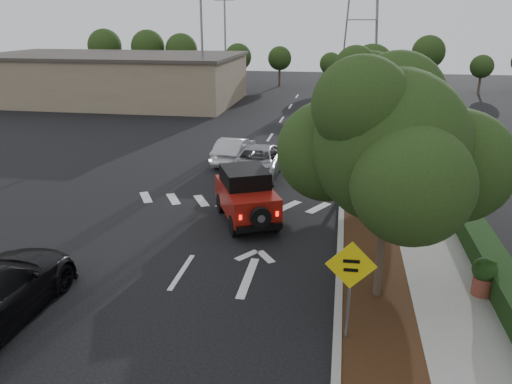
# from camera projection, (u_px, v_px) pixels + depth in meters

# --- Properties ---
(ground) EXTENTS (120.00, 120.00, 0.00)m
(ground) POSITION_uv_depth(u_px,v_px,m) (182.00, 272.00, 14.75)
(ground) COLOR black
(ground) RESTS_ON ground
(curb) EXTENTS (0.20, 70.00, 0.15)m
(curb) POSITION_uv_depth(u_px,v_px,m) (343.00, 166.00, 25.15)
(curb) COLOR #9E9B93
(curb) RESTS_ON ground
(planting_strip) EXTENTS (1.80, 70.00, 0.12)m
(planting_strip) POSITION_uv_depth(u_px,v_px,m) (363.00, 167.00, 24.99)
(planting_strip) COLOR black
(planting_strip) RESTS_ON ground
(sidewalk) EXTENTS (2.00, 70.00, 0.12)m
(sidewalk) POSITION_uv_depth(u_px,v_px,m) (402.00, 169.00, 24.68)
(sidewalk) COLOR gray
(sidewalk) RESTS_ON ground
(hedge) EXTENTS (0.80, 70.00, 0.80)m
(hedge) POSITION_uv_depth(u_px,v_px,m) (432.00, 164.00, 24.34)
(hedge) COLOR black
(hedge) RESTS_ON ground
(commercial_building) EXTENTS (22.00, 12.00, 4.00)m
(commercial_building) POSITION_uv_depth(u_px,v_px,m) (113.00, 79.00, 44.60)
(commercial_building) COLOR #86705C
(commercial_building) RESTS_ON ground
(transmission_tower) EXTENTS (7.00, 4.00, 28.00)m
(transmission_tower) POSITION_uv_depth(u_px,v_px,m) (358.00, 83.00, 58.44)
(transmission_tower) COLOR slate
(transmission_tower) RESTS_ON ground
(street_tree_near) EXTENTS (3.80, 3.80, 5.92)m
(street_tree_near) POSITION_uv_depth(u_px,v_px,m) (376.00, 298.00, 13.38)
(street_tree_near) COLOR #1B3110
(street_tree_near) RESTS_ON ground
(street_tree_mid) EXTENTS (3.20, 3.20, 5.32)m
(street_tree_mid) POSITION_uv_depth(u_px,v_px,m) (367.00, 206.00, 19.89)
(street_tree_mid) COLOR #1B3110
(street_tree_mid) RESTS_ON ground
(street_tree_far) EXTENTS (3.40, 3.40, 5.62)m
(street_tree_far) POSITION_uv_depth(u_px,v_px,m) (362.00, 163.00, 25.94)
(street_tree_far) COLOR #1B3110
(street_tree_far) RESTS_ON ground
(light_pole_a) EXTENTS (2.00, 0.22, 9.00)m
(light_pole_a) POSITION_uv_depth(u_px,v_px,m) (204.00, 112.00, 40.00)
(light_pole_a) COLOR slate
(light_pole_a) RESTS_ON ground
(light_pole_b) EXTENTS (2.00, 0.22, 9.00)m
(light_pole_b) POSITION_uv_depth(u_px,v_px,m) (226.00, 92.00, 51.33)
(light_pole_b) COLOR slate
(light_pole_b) RESTS_ON ground
(red_jeep) EXTENTS (2.98, 3.96, 1.94)m
(red_jeep) POSITION_uv_depth(u_px,v_px,m) (245.00, 194.00, 18.31)
(red_jeep) COLOR black
(red_jeep) RESTS_ON ground
(silver_suv_ahead) EXTENTS (2.40, 4.92, 1.35)m
(silver_suv_ahead) POSITION_uv_depth(u_px,v_px,m) (257.00, 162.00, 23.61)
(silver_suv_ahead) COLOR #9EA0A6
(silver_suv_ahead) RESTS_ON ground
(silver_sedan_oncoming) EXTENTS (1.64, 4.03, 1.30)m
(silver_sedan_oncoming) POSITION_uv_depth(u_px,v_px,m) (234.00, 150.00, 25.87)
(silver_sedan_oncoming) COLOR #ADAFB5
(silver_sedan_oncoming) RESTS_ON ground
(parked_suv) EXTENTS (4.29, 2.94, 1.36)m
(parked_suv) POSITION_uv_depth(u_px,v_px,m) (189.00, 103.00, 40.27)
(parked_suv) COLOR #A9ABB1
(parked_suv) RESTS_ON ground
(speed_hump_sign) EXTENTS (1.14, 0.10, 2.42)m
(speed_hump_sign) POSITION_uv_depth(u_px,v_px,m) (350.00, 277.00, 11.02)
(speed_hump_sign) COLOR slate
(speed_hump_sign) RESTS_ON ground
(terracotta_planter) EXTENTS (0.65, 0.65, 1.12)m
(terracotta_planter) POSITION_uv_depth(u_px,v_px,m) (484.00, 273.00, 13.12)
(terracotta_planter) COLOR brown
(terracotta_planter) RESTS_ON ground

